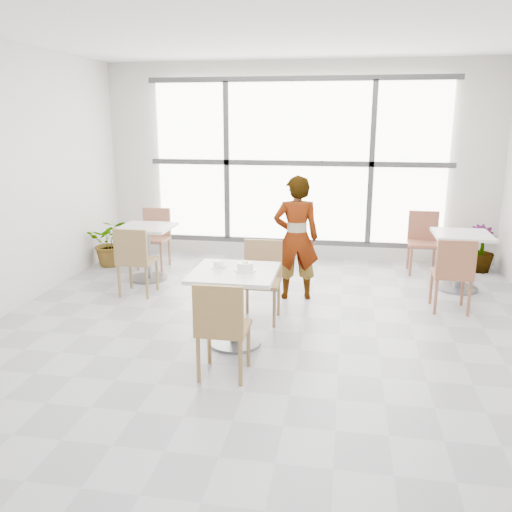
% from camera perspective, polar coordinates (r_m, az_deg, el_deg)
% --- Properties ---
extents(floor, '(7.00, 7.00, 0.00)m').
position_cam_1_polar(floor, '(5.25, 0.56, -9.79)').
color(floor, '#9E9EA5').
rests_on(floor, ground).
extents(ceiling, '(7.00, 7.00, 0.00)m').
position_cam_1_polar(ceiling, '(4.85, 0.66, 24.48)').
color(ceiling, white).
rests_on(ceiling, ground).
extents(wall_back, '(6.00, 0.00, 6.00)m').
position_cam_1_polar(wall_back, '(8.28, 4.53, 9.95)').
color(wall_back, silver).
rests_on(wall_back, ground).
extents(wall_front, '(6.00, 0.00, 6.00)m').
position_cam_1_polar(wall_front, '(1.58, -20.44, -11.43)').
color(wall_front, silver).
rests_on(wall_front, ground).
extents(window, '(4.60, 0.07, 2.52)m').
position_cam_1_polar(window, '(8.22, 4.49, 9.92)').
color(window, white).
rests_on(window, ground).
extents(main_table, '(0.80, 0.80, 0.75)m').
position_cam_1_polar(main_table, '(5.15, -2.32, -4.04)').
color(main_table, silver).
rests_on(main_table, ground).
extents(chair_near, '(0.42, 0.42, 0.87)m').
position_cam_1_polar(chair_near, '(4.48, -3.74, -7.28)').
color(chair_near, olive).
rests_on(chair_near, ground).
extents(chair_far, '(0.42, 0.42, 0.87)m').
position_cam_1_polar(chair_far, '(5.83, 0.60, -2.01)').
color(chair_far, '#95704A').
rests_on(chair_far, ground).
extents(oatmeal_bowl, '(0.21, 0.21, 0.09)m').
position_cam_1_polar(oatmeal_bowl, '(5.07, -1.17, -1.11)').
color(oatmeal_bowl, white).
rests_on(oatmeal_bowl, main_table).
extents(coffee_cup, '(0.16, 0.13, 0.07)m').
position_cam_1_polar(coffee_cup, '(5.19, -4.13, -0.94)').
color(coffee_cup, white).
rests_on(coffee_cup, main_table).
extents(person, '(0.61, 0.46, 1.52)m').
position_cam_1_polar(person, '(6.44, 4.33, 1.93)').
color(person, black).
rests_on(person, ground).
extents(bg_table_left, '(0.70, 0.70, 0.75)m').
position_cam_1_polar(bg_table_left, '(7.39, -11.64, 1.17)').
color(bg_table_left, silver).
rests_on(bg_table_left, ground).
extents(bg_table_right, '(0.70, 0.70, 0.75)m').
position_cam_1_polar(bg_table_right, '(7.29, 21.08, 0.28)').
color(bg_table_right, silver).
rests_on(bg_table_right, ground).
extents(bg_chair_left_near, '(0.42, 0.42, 0.87)m').
position_cam_1_polar(bg_chair_left_near, '(6.73, -12.90, -0.11)').
color(bg_chair_left_near, olive).
rests_on(bg_chair_left_near, ground).
extents(bg_chair_left_far, '(0.42, 0.42, 0.87)m').
position_cam_1_polar(bg_chair_left_far, '(8.03, -10.81, 2.37)').
color(bg_chair_left_far, '#A46851').
rests_on(bg_chair_left_far, ground).
extents(bg_chair_right_near, '(0.42, 0.42, 0.87)m').
position_cam_1_polar(bg_chair_right_near, '(6.39, 20.40, -1.45)').
color(bg_chair_right_near, brown).
rests_on(bg_chair_right_near, ground).
extents(bg_chair_right_far, '(0.42, 0.42, 0.87)m').
position_cam_1_polar(bg_chair_right_far, '(7.99, 17.51, 1.88)').
color(bg_chair_right_far, '#975642').
rests_on(bg_chair_right_far, ground).
extents(plant_left, '(0.76, 0.70, 0.71)m').
position_cam_1_polar(plant_left, '(8.26, -15.29, 1.43)').
color(plant_left, '#367A37').
rests_on(plant_left, ground).
extents(plant_right, '(0.49, 0.49, 0.68)m').
position_cam_1_polar(plant_right, '(8.31, 22.99, 0.72)').
color(plant_right, '#41733B').
rests_on(plant_right, ground).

